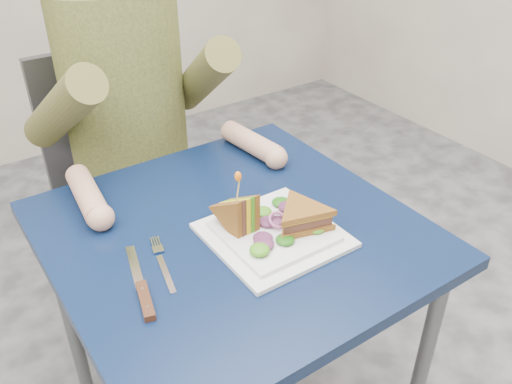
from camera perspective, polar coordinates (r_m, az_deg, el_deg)
table at (r=1.22m, az=-2.34°, el=-6.81°), size 0.75×0.75×0.73m
chair at (r=1.77m, az=-13.57°, el=1.70°), size 0.42×0.40×0.93m
diner at (r=1.52m, az=-13.73°, el=12.05°), size 0.54×0.59×0.74m
plate at (r=1.14m, az=1.84°, el=-4.40°), size 0.26×0.26×0.02m
sandwich_flat at (r=1.13m, az=4.87°, el=-2.61°), size 0.17×0.17×0.05m
sandwich_upright at (r=1.12m, az=-1.82°, el=-2.39°), size 0.08×0.12×0.12m
fork at (r=1.09m, az=-9.76°, el=-7.56°), size 0.06×0.18×0.01m
knife at (r=1.03m, az=-11.78°, el=-10.45°), size 0.07×0.22×0.02m
toothpick at (r=1.08m, az=-1.88°, el=0.38°), size 0.01×0.01×0.06m
toothpick_frill at (r=1.07m, az=-1.90°, el=1.65°), size 0.01×0.01×0.02m
lettuce_spill at (r=1.14m, az=1.76°, el=-3.22°), size 0.15×0.13×0.02m
onion_ring at (r=1.14m, az=2.33°, el=-2.97°), size 0.04×0.04×0.02m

